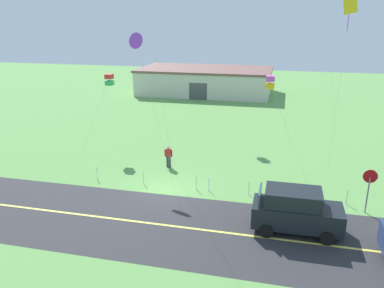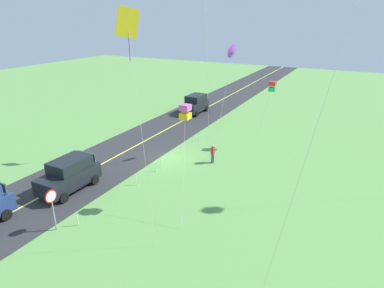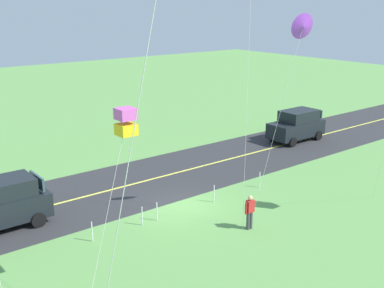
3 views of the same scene
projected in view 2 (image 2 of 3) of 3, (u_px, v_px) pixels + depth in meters
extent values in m
cube|color=#60994C|center=(166.00, 158.00, 28.43)|extent=(120.00, 120.00, 0.10)
cube|color=#2D2D30|center=(129.00, 150.00, 30.14)|extent=(120.00, 7.00, 0.00)
cube|color=#E5E04C|center=(129.00, 150.00, 30.14)|extent=(120.00, 0.16, 0.00)
cube|color=black|center=(69.00, 178.00, 22.87)|extent=(4.40, 1.90, 1.10)
cube|color=black|center=(70.00, 164.00, 22.73)|extent=(2.73, 1.75, 0.80)
cube|color=#334756|center=(57.00, 170.00, 21.84)|extent=(0.10, 1.62, 0.64)
cube|color=#334756|center=(87.00, 156.00, 24.07)|extent=(0.10, 1.62, 0.60)
cylinder|color=black|center=(64.00, 198.00, 21.48)|extent=(0.68, 0.22, 0.68)
cylinder|color=black|center=(43.00, 191.00, 22.30)|extent=(0.68, 0.22, 0.68)
cylinder|color=black|center=(95.00, 180.00, 23.84)|extent=(0.68, 0.22, 0.68)
cylinder|color=black|center=(75.00, 174.00, 24.66)|extent=(0.68, 0.22, 0.68)
cube|color=black|center=(195.00, 106.00, 41.32)|extent=(4.40, 1.90, 1.10)
cube|color=black|center=(196.00, 98.00, 41.18)|extent=(2.73, 1.75, 0.80)
cube|color=#334756|center=(192.00, 100.00, 40.28)|extent=(0.10, 1.62, 0.64)
cube|color=#334756|center=(202.00, 96.00, 42.52)|extent=(0.10, 1.62, 0.60)
cylinder|color=black|center=(196.00, 114.00, 39.92)|extent=(0.68, 0.22, 0.68)
cylinder|color=black|center=(183.00, 112.00, 40.74)|extent=(0.68, 0.22, 0.68)
cylinder|color=black|center=(207.00, 109.00, 42.29)|extent=(0.68, 0.22, 0.68)
cylinder|color=black|center=(193.00, 107.00, 43.11)|extent=(0.68, 0.22, 0.68)
cylinder|color=black|center=(6.00, 215.00, 19.62)|extent=(0.68, 0.22, 0.68)
cylinder|color=gray|center=(54.00, 214.00, 18.44)|extent=(0.08, 0.08, 2.10)
cylinder|color=red|center=(51.00, 196.00, 18.04)|extent=(0.76, 0.04, 0.76)
cylinder|color=white|center=(51.00, 196.00, 18.03)|extent=(0.62, 0.01, 0.62)
cylinder|color=#3F3F47|center=(213.00, 158.00, 27.39)|extent=(0.16, 0.16, 0.82)
cylinder|color=#3F3F47|center=(212.00, 158.00, 27.24)|extent=(0.16, 0.16, 0.82)
cube|color=red|center=(213.00, 150.00, 27.07)|extent=(0.36, 0.22, 0.56)
cylinder|color=red|center=(214.00, 150.00, 27.28)|extent=(0.10, 0.10, 0.52)
cylinder|color=red|center=(212.00, 152.00, 26.89)|extent=(0.10, 0.10, 0.52)
sphere|color=#D8AD84|center=(213.00, 146.00, 26.93)|extent=(0.22, 0.22, 0.22)
cylinder|color=silver|center=(222.00, 109.00, 26.71)|extent=(2.27, 0.50, 8.79)
cone|color=purple|center=(232.00, 51.00, 25.95)|extent=(1.16, 0.63, 1.10)
cylinder|color=silver|center=(184.00, 170.00, 18.97)|extent=(2.47, 1.09, 6.21)
cube|color=#D859BF|center=(185.00, 108.00, 19.00)|extent=(0.56, 0.56, 0.36)
cube|color=yellow|center=(185.00, 116.00, 19.18)|extent=(0.56, 0.56, 0.36)
cylinder|color=silver|center=(264.00, 114.00, 30.99)|extent=(2.01, 1.67, 5.66)
cube|color=red|center=(273.00, 83.00, 28.70)|extent=(0.56, 0.56, 0.36)
cube|color=green|center=(272.00, 89.00, 28.88)|extent=(0.56, 0.56, 0.36)
cylinder|color=silver|center=(207.00, 61.00, 25.28)|extent=(1.53, 1.50, 16.35)
cylinder|color=silver|center=(326.00, 96.00, 11.22)|extent=(2.33, 2.77, 17.66)
cylinder|color=silver|center=(143.00, 147.00, 15.68)|extent=(0.05, 0.87, 11.11)
cube|color=yellow|center=(128.00, 22.00, 13.85)|extent=(0.85, 0.78, 1.35)
cylinder|color=purple|center=(129.00, 45.00, 14.17)|extent=(0.04, 0.04, 1.40)
cylinder|color=silver|center=(199.00, 137.00, 32.01)|extent=(0.05, 0.05, 0.90)
cylinder|color=silver|center=(182.00, 148.00, 29.29)|extent=(0.05, 0.05, 0.90)
cylinder|color=silver|center=(161.00, 162.00, 26.41)|extent=(0.05, 0.05, 0.90)
cylinder|color=silver|center=(156.00, 166.00, 25.74)|extent=(0.05, 0.05, 0.90)
cylinder|color=silver|center=(136.00, 179.00, 23.68)|extent=(0.05, 0.05, 0.90)
cylinder|color=silver|center=(77.00, 219.00, 19.04)|extent=(0.05, 0.05, 0.90)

